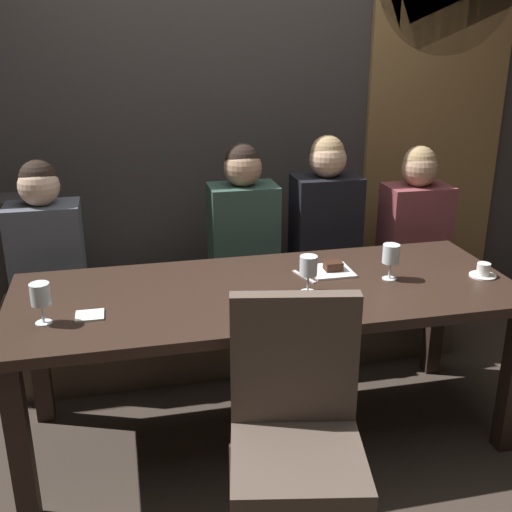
# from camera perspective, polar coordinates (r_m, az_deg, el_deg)

# --- Properties ---
(ground) EXTENTS (9.00, 9.00, 0.00)m
(ground) POSITION_cam_1_polar(r_m,az_deg,el_deg) (3.08, 0.93, -15.76)
(ground) COLOR #382D26
(back_wall_tiled) EXTENTS (6.00, 0.12, 3.00)m
(back_wall_tiled) POSITION_cam_1_polar(r_m,az_deg,el_deg) (3.70, -3.54, 15.38)
(back_wall_tiled) COLOR #383330
(back_wall_tiled) RESTS_ON ground
(arched_door) EXTENTS (0.90, 0.05, 2.55)m
(arched_door) POSITION_cam_1_polar(r_m,az_deg,el_deg) (4.09, 16.21, 13.20)
(arched_door) COLOR olive
(arched_door) RESTS_ON ground
(dining_table) EXTENTS (2.20, 0.84, 0.74)m
(dining_table) POSITION_cam_1_polar(r_m,az_deg,el_deg) (2.75, 1.01, -4.66)
(dining_table) COLOR black
(dining_table) RESTS_ON ground
(banquette_bench) EXTENTS (2.50, 0.44, 0.45)m
(banquette_bench) POSITION_cam_1_polar(r_m,az_deg,el_deg) (3.55, -1.72, -6.26)
(banquette_bench) COLOR #4A3C2E
(banquette_bench) RESTS_ON ground
(chair_near_side) EXTENTS (0.52, 0.52, 0.98)m
(chair_near_side) POSITION_cam_1_polar(r_m,az_deg,el_deg) (2.17, 3.69, -14.92)
(chair_near_side) COLOR #302119
(chair_near_side) RESTS_ON ground
(diner_redhead) EXTENTS (0.36, 0.24, 0.77)m
(diner_redhead) POSITION_cam_1_polar(r_m,az_deg,el_deg) (3.27, -18.76, 1.39)
(diner_redhead) COLOR #4C515B
(diner_redhead) RESTS_ON banquette_bench
(diner_bearded) EXTENTS (0.36, 0.24, 0.80)m
(diner_bearded) POSITION_cam_1_polar(r_m,az_deg,el_deg) (3.33, -1.19, 3.12)
(diner_bearded) COLOR #2D473D
(diner_bearded) RESTS_ON banquette_bench
(diner_far_end) EXTENTS (0.36, 0.24, 0.83)m
(diner_far_end) POSITION_cam_1_polar(r_m,az_deg,el_deg) (3.45, 6.41, 3.78)
(diner_far_end) COLOR black
(diner_far_end) RESTS_ON banquette_bench
(diner_near_end) EXTENTS (0.36, 0.24, 0.75)m
(diner_near_end) POSITION_cam_1_polar(r_m,az_deg,el_deg) (3.63, 14.42, 3.54)
(diner_near_end) COLOR brown
(diner_near_end) RESTS_ON banquette_bench
(wine_glass_near_left) EXTENTS (0.08, 0.08, 0.16)m
(wine_glass_near_left) POSITION_cam_1_polar(r_m,az_deg,el_deg) (2.83, 12.28, 0.11)
(wine_glass_near_left) COLOR silver
(wine_glass_near_left) RESTS_ON dining_table
(wine_glass_end_left) EXTENTS (0.08, 0.08, 0.16)m
(wine_glass_end_left) POSITION_cam_1_polar(r_m,az_deg,el_deg) (2.64, 4.83, -1.06)
(wine_glass_end_left) COLOR silver
(wine_glass_end_left) RESTS_ON dining_table
(wine_glass_center_front) EXTENTS (0.08, 0.08, 0.16)m
(wine_glass_center_front) POSITION_cam_1_polar(r_m,az_deg,el_deg) (2.49, -19.17, -3.50)
(wine_glass_center_front) COLOR silver
(wine_glass_center_front) RESTS_ON dining_table
(espresso_cup) EXTENTS (0.12, 0.12, 0.06)m
(espresso_cup) POSITION_cam_1_polar(r_m,az_deg,el_deg) (3.01, 20.12, -1.31)
(espresso_cup) COLOR white
(espresso_cup) RESTS_ON dining_table
(dessert_plate) EXTENTS (0.19, 0.19, 0.05)m
(dessert_plate) POSITION_cam_1_polar(r_m,az_deg,el_deg) (2.91, 6.96, -1.21)
(dessert_plate) COLOR white
(dessert_plate) RESTS_ON dining_table
(fork_on_table) EXTENTS (0.07, 0.17, 0.01)m
(fork_on_table) POSITION_cam_1_polar(r_m,az_deg,el_deg) (2.84, 4.44, -1.90)
(fork_on_table) COLOR silver
(fork_on_table) RESTS_ON dining_table
(folded_napkin) EXTENTS (0.11, 0.10, 0.01)m
(folded_napkin) POSITION_cam_1_polar(r_m,az_deg,el_deg) (2.54, -15.00, -5.29)
(folded_napkin) COLOR silver
(folded_napkin) RESTS_ON dining_table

